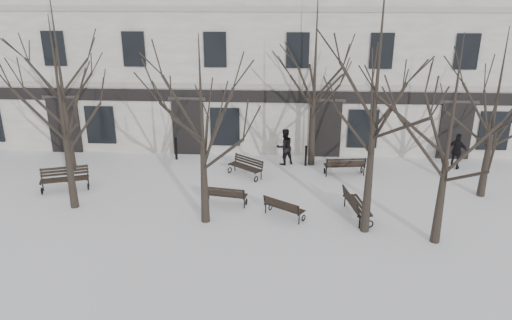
# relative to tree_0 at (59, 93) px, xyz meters

# --- Properties ---
(ground) EXTENTS (100.00, 100.00, 0.00)m
(ground) POSITION_rel_tree_0_xyz_m (7.03, -1.41, -4.70)
(ground) COLOR white
(ground) RESTS_ON ground
(building) EXTENTS (40.40, 10.20, 11.40)m
(building) POSITION_rel_tree_0_xyz_m (7.03, 11.55, 0.81)
(building) COLOR silver
(building) RESTS_ON ground
(tree_0) EXTENTS (5.27, 5.27, 7.53)m
(tree_0) POSITION_rel_tree_0_xyz_m (0.00, 0.00, 0.00)
(tree_0) COLOR black
(tree_0) RESTS_ON ground
(tree_1) EXTENTS (4.91, 4.91, 7.01)m
(tree_1) POSITION_rel_tree_0_xyz_m (5.48, -0.96, -0.33)
(tree_1) COLOR black
(tree_1) RESTS_ON ground
(tree_2) EXTENTS (6.41, 6.41, 9.16)m
(tree_2) POSITION_rel_tree_0_xyz_m (11.42, -1.41, 1.03)
(tree_2) COLOR black
(tree_2) RESTS_ON ground
(tree_3) EXTENTS (5.05, 5.05, 7.22)m
(tree_3) POSITION_rel_tree_0_xyz_m (13.78, -2.08, -0.19)
(tree_3) COLOR black
(tree_3) RESTS_ON ground
(tree_4) EXTENTS (5.99, 5.99, 8.55)m
(tree_4) POSITION_rel_tree_0_xyz_m (-1.77, 4.23, 0.64)
(tree_4) COLOR black
(tree_4) RESTS_ON ground
(tree_5) EXTENTS (5.80, 5.80, 8.28)m
(tree_5) POSITION_rel_tree_0_xyz_m (9.82, 5.29, 0.47)
(tree_5) COLOR black
(tree_5) RESTS_ON ground
(tree_6) EXTENTS (4.92, 4.92, 7.03)m
(tree_6) POSITION_rel_tree_0_xyz_m (16.83, 1.96, -0.31)
(tree_6) COLOR black
(tree_6) RESTS_ON ground
(bench_0) EXTENTS (2.10, 1.29, 1.01)m
(bench_0) POSITION_rel_tree_0_xyz_m (-1.05, 1.65, -4.16)
(bench_0) COLOR black
(bench_0) RESTS_ON ground
(bench_1) EXTENTS (1.80, 0.91, 0.87)m
(bench_1) POSITION_rel_tree_0_xyz_m (6.08, 0.47, -4.23)
(bench_1) COLOR black
(bench_1) RESTS_ON ground
(bench_2) EXTENTS (1.66, 1.39, 0.82)m
(bench_2) POSITION_rel_tree_0_xyz_m (8.45, -0.52, -4.26)
(bench_2) COLOR black
(bench_2) RESTS_ON ground
(bench_3) EXTENTS (1.74, 1.56, 0.88)m
(bench_3) POSITION_rel_tree_0_xyz_m (6.70, 3.65, -4.22)
(bench_3) COLOR black
(bench_3) RESTS_ON ground
(bench_4) EXTENTS (1.93, 0.89, 0.94)m
(bench_4) POSITION_rel_tree_0_xyz_m (11.29, 3.94, -4.19)
(bench_4) COLOR black
(bench_4) RESTS_ON ground
(bench_5) EXTENTS (1.04, 2.04, 0.98)m
(bench_5) POSITION_rel_tree_0_xyz_m (11.22, -0.31, -4.17)
(bench_5) COLOR black
(bench_5) RESTS_ON ground
(bollard_a) EXTENTS (0.15, 0.15, 1.18)m
(bollard_a) POSITION_rel_tree_0_xyz_m (3.02, 5.65, -4.08)
(bollard_a) COLOR black
(bollard_a) RESTS_ON ground
(bollard_b) EXTENTS (0.13, 0.13, 1.05)m
(bollard_b) POSITION_rel_tree_0_xyz_m (9.53, 5.12, -4.14)
(bollard_b) COLOR black
(bollard_b) RESTS_ON ground
(pedestrian_b) EXTENTS (1.11, 1.04, 1.81)m
(pedestrian_b) POSITION_rel_tree_0_xyz_m (8.48, 5.27, -4.70)
(pedestrian_b) COLOR black
(pedestrian_b) RESTS_ON ground
(pedestrian_c) EXTENTS (1.09, 0.94, 1.76)m
(pedestrian_c) POSITION_rel_tree_0_xyz_m (16.74, 5.10, -4.70)
(pedestrian_c) COLOR black
(pedestrian_c) RESTS_ON ground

